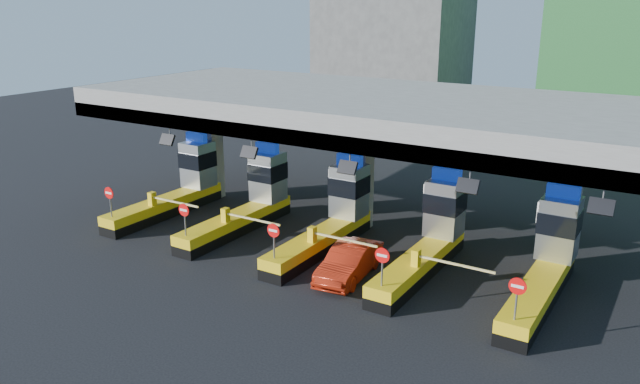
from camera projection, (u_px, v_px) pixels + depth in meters
The scene contains 9 objects.
ground at pixel (330, 245), 30.15m from camera, with size 120.00×120.00×0.00m, color black.
toll_canopy at pixel (361, 111), 30.69m from camera, with size 28.00×12.09×7.00m.
toll_lane_far_left at pixel (180, 185), 35.00m from camera, with size 4.43×8.00×4.16m.
toll_lane_left at pixel (251, 200), 32.48m from camera, with size 4.43×8.00×4.16m.
toll_lane_center at pixel (334, 216), 29.97m from camera, with size 4.43×8.00×4.16m.
toll_lane_right at pixel (431, 236), 27.45m from camera, with size 4.43×8.00×4.16m.
toll_lane_far_right at pixel (549, 260), 24.94m from camera, with size 4.43×8.00×4.16m.
bg_building_concrete at pixel (394, 25), 63.81m from camera, with size 14.00×10.00×18.00m, color #4C4C49.
red_car at pixel (349, 262), 26.46m from camera, with size 1.51×4.32×1.42m, color #9C1E0C.
Camera 1 is at (14.33, -24.13, 11.33)m, focal length 35.00 mm.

